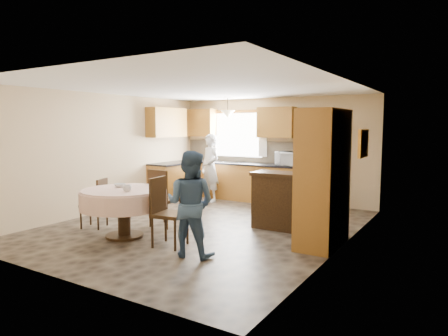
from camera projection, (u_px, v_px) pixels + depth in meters
floor at (204, 226)px, 7.31m from camera, size 5.00×6.00×0.01m
ceiling at (203, 88)px, 7.05m from camera, size 5.00×6.00×0.01m
wall_back at (273, 150)px, 9.72m from camera, size 5.00×0.02×2.50m
wall_front at (56, 175)px, 4.64m from camera, size 5.00×0.02×2.50m
wall_left at (107, 153)px, 8.49m from camera, size 0.02×6.00×2.50m
wall_right at (343, 165)px, 5.87m from camera, size 0.02×6.00×2.50m
window at (237, 135)px, 10.19m from camera, size 1.40×0.03×1.10m
curtain_left at (212, 133)px, 10.53m from camera, size 0.22×0.02×1.15m
curtain_right at (263, 133)px, 9.75m from camera, size 0.22×0.02×1.15m
base_cab_back at (237, 182)px, 9.99m from camera, size 3.30×0.60×0.88m
counter_back at (237, 163)px, 9.95m from camera, size 3.30×0.64×0.04m
base_cab_left at (172, 182)px, 9.94m from camera, size 0.60×1.20×0.88m
counter_left at (172, 163)px, 9.89m from camera, size 0.64×1.20×0.04m
backsplash at (243, 151)px, 10.16m from camera, size 3.30×0.02×0.55m
wall_cab_left at (200, 123)px, 10.58m from camera, size 0.85×0.33×0.72m
wall_cab_right at (277, 122)px, 9.43m from camera, size 0.90×0.33×0.72m
wall_cab_side at (167, 123)px, 9.86m from camera, size 0.33×1.20×0.72m
oven_tower at (315, 161)px, 8.87m from camera, size 0.66×0.62×2.12m
oven_upper at (310, 153)px, 8.59m from camera, size 0.56×0.01×0.45m
oven_lower at (309, 176)px, 8.64m from camera, size 0.56×0.01×0.45m
pendant at (228, 114)px, 9.73m from camera, size 0.36×0.36×0.18m
sideboard at (290, 203)px, 7.02m from camera, size 1.33×0.57×0.94m
space_heater at (318, 215)px, 7.05m from camera, size 0.40×0.29×0.53m
cupboard at (323, 178)px, 6.02m from camera, size 0.54×1.09×2.08m
dining_table at (124, 200)px, 6.54m from camera, size 1.40×1.40×0.80m
chair_left at (97, 201)px, 7.16m from camera, size 0.50×0.50×0.89m
chair_back at (162, 195)px, 7.19m from camera, size 0.46×0.46×1.05m
chair_right at (165, 208)px, 6.07m from camera, size 0.52×0.52×1.05m
framed_picture at (363, 143)px, 7.06m from camera, size 0.06×0.60×0.50m
microwave at (289, 159)px, 9.14m from camera, size 0.63×0.47×0.32m
person_sink at (210, 168)px, 9.61m from camera, size 0.71×0.60×1.64m
person_dining at (190, 204)px, 5.57m from camera, size 0.82×0.69×1.49m
bowl_sideboard at (270, 174)px, 7.17m from camera, size 0.25×0.25×0.06m
bottle_sideboard at (316, 169)px, 6.71m from camera, size 0.13×0.13×0.31m
cup_table at (127, 188)px, 6.24m from camera, size 0.16×0.16×0.11m
bowl_table at (120, 186)px, 6.71m from camera, size 0.22×0.22×0.06m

